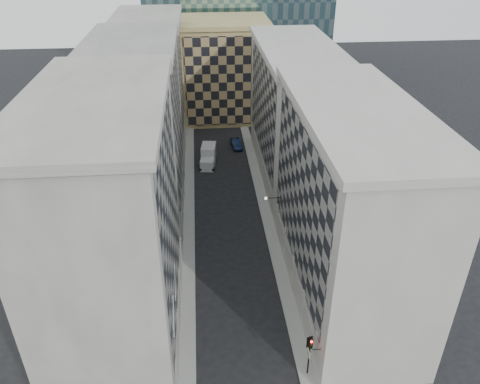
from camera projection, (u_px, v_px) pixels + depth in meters
sidewalk_west at (189, 218)px, 62.95m from camera, size 1.50×100.00×0.15m
sidewalk_east at (266, 214)px, 63.76m from camera, size 1.50×100.00×0.15m
bldg_left_a at (115, 228)px, 40.25m from camera, size 10.80×22.80×23.70m
bldg_left_b at (140, 133)px, 59.42m from camera, size 10.80×22.80×22.70m
bldg_left_c at (153, 84)px, 78.59m from camera, size 10.80×22.80×21.70m
bldg_right_a at (346, 206)px, 46.12m from camera, size 10.80×26.80×20.70m
bldg_right_b at (295, 113)px, 69.58m from camera, size 10.80×28.80×19.70m
tan_block at (224, 69)px, 91.37m from camera, size 16.80×14.80×18.80m
flagpoles_left at (174, 298)px, 38.27m from camera, size 0.10×6.33×2.33m
bracket_lamp at (267, 198)px, 55.44m from camera, size 1.98×0.36×0.36m
traffic_light at (310, 348)px, 39.76m from camera, size 0.54×0.51×4.34m
box_truck at (208, 157)px, 76.26m from camera, size 2.92×5.75×3.02m
dark_car at (236, 144)px, 82.16m from camera, size 1.97×4.42×1.41m
shop_sign at (309, 353)px, 38.63m from camera, size 1.07×0.66×0.74m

